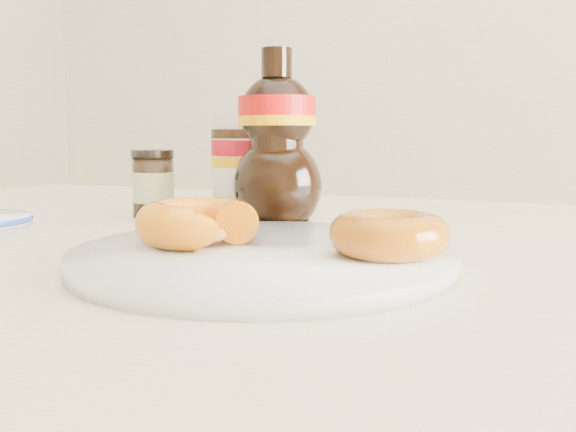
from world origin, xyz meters
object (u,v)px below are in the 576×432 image
at_px(syrup_bottle, 277,140).
at_px(dark_jar, 153,184).
at_px(plate, 263,256).
at_px(nutella_jar, 248,162).
at_px(dining_table, 269,318).
at_px(donut_whole, 389,234).
at_px(donut_bitten, 198,223).

bearing_deg(syrup_bottle, dark_jar, 172.41).
distance_m(plate, nutella_jar, 0.31).
bearing_deg(dark_jar, syrup_bottle, -7.59).
height_order(dining_table, dark_jar, dark_jar).
xyz_separation_m(plate, nutella_jar, (-0.15, 0.26, 0.06)).
xyz_separation_m(plate, donut_whole, (0.10, 0.01, 0.02)).
bearing_deg(plate, syrup_bottle, 111.22).
distance_m(dining_table, donut_bitten, 0.17).
bearing_deg(donut_bitten, plate, -14.23).
relative_size(donut_bitten, donut_whole, 1.13).
bearing_deg(donut_whole, dark_jar, 149.74).
distance_m(dining_table, dark_jar, 0.26).
height_order(plate, syrup_bottle, syrup_bottle).
distance_m(nutella_jar, dark_jar, 0.12).
xyz_separation_m(syrup_bottle, dark_jar, (-0.18, 0.02, -0.06)).
bearing_deg(nutella_jar, donut_bitten, -71.75).
bearing_deg(dining_table, nutella_jar, 124.00).
xyz_separation_m(donut_bitten, dark_jar, (-0.20, 0.22, 0.01)).
distance_m(plate, syrup_bottle, 0.23).
distance_m(donut_bitten, nutella_jar, 0.28).
relative_size(dining_table, nutella_jar, 10.86).
distance_m(donut_bitten, syrup_bottle, 0.21).
bearing_deg(dining_table, plate, -66.88).
height_order(dining_table, nutella_jar, nutella_jar).
relative_size(donut_bitten, dark_jar, 1.20).
xyz_separation_m(dining_table, nutella_jar, (-0.09, 0.14, 0.15)).
relative_size(dining_table, plate, 4.56).
height_order(syrup_bottle, dark_jar, syrup_bottle).
xyz_separation_m(dining_table, dark_jar, (-0.21, 0.10, 0.12)).
bearing_deg(nutella_jar, donut_whole, -45.67).
relative_size(dining_table, syrup_bottle, 7.06).
height_order(donut_bitten, dark_jar, dark_jar).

